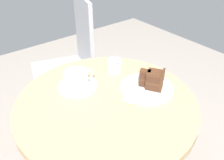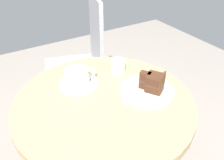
{
  "view_description": "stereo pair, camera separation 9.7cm",
  "coord_description": "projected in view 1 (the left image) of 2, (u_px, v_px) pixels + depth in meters",
  "views": [
    {
      "loc": [
        -0.43,
        -0.59,
        1.32
      ],
      "look_at": [
        0.07,
        0.05,
        0.78
      ],
      "focal_mm": 38.0,
      "sensor_mm": 36.0,
      "label": 1
    },
    {
      "loc": [
        -0.35,
        -0.64,
        1.32
      ],
      "look_at": [
        0.07,
        0.05,
        0.78
      ],
      "focal_mm": 38.0,
      "sensor_mm": 36.0,
      "label": 2
    }
  ],
  "objects": [
    {
      "name": "napkin",
      "position": [
        140.0,
        92.0,
        0.97
      ],
      "size": [
        0.19,
        0.19,
        0.0
      ],
      "rotation": [
        0.0,
        0.0,
        4.08
      ],
      "color": "beige",
      "rests_on": "cafe_table"
    },
    {
      "name": "teaspoon",
      "position": [
        84.0,
        79.0,
        1.03
      ],
      "size": [
        0.07,
        0.07,
        0.0
      ],
      "rotation": [
        0.0,
        0.0,
        5.54
      ],
      "color": "silver",
      "rests_on": "saucer"
    },
    {
      "name": "cake_slice",
      "position": [
        153.0,
        80.0,
        0.96
      ],
      "size": [
        0.09,
        0.1,
        0.09
      ],
      "rotation": [
        0.0,
        0.0,
        2.14
      ],
      "color": "#422619",
      "rests_on": "cake_plate"
    },
    {
      "name": "fork",
      "position": [
        152.0,
        81.0,
        1.02
      ],
      "size": [
        0.14,
        0.07,
        0.0
      ],
      "rotation": [
        0.0,
        0.0,
        5.88
      ],
      "color": "silver",
      "rests_on": "cake_plate"
    },
    {
      "name": "cafe_chair",
      "position": [
        73.0,
        57.0,
        1.6
      ],
      "size": [
        0.47,
        0.47,
        0.96
      ],
      "rotation": [
        0.0,
        0.0,
        4.42
      ],
      "color": "#9E9EA3",
      "rests_on": "ground"
    },
    {
      "name": "sugar_pot",
      "position": [
        115.0,
        65.0,
        1.09
      ],
      "size": [
        0.07,
        0.07,
        0.07
      ],
      "color": "silver",
      "rests_on": "cafe_table"
    },
    {
      "name": "cake_plate",
      "position": [
        147.0,
        88.0,
        0.99
      ],
      "size": [
        0.22,
        0.22,
        0.01
      ],
      "color": "silver",
      "rests_on": "cafe_table"
    },
    {
      "name": "saucer",
      "position": [
        78.0,
        86.0,
        1.0
      ],
      "size": [
        0.17,
        0.17,
        0.01
      ],
      "color": "silver",
      "rests_on": "cafe_table"
    },
    {
      "name": "cafe_table",
      "position": [
        107.0,
        124.0,
        1.0
      ],
      "size": [
        0.71,
        0.71,
        0.74
      ],
      "color": "tan",
      "rests_on": "ground"
    },
    {
      "name": "coffee_cup",
      "position": [
        77.0,
        79.0,
        0.97
      ],
      "size": [
        0.14,
        0.1,
        0.07
      ],
      "color": "silver",
      "rests_on": "saucer"
    }
  ]
}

